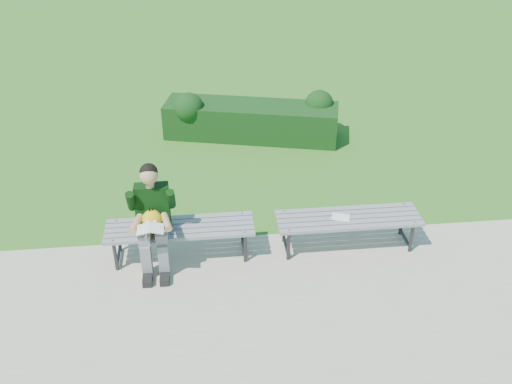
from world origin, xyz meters
The scene contains 7 objects.
ground centered at (0.00, 0.00, 0.00)m, with size 80.00×80.00×0.00m.
walkway centered at (0.00, -1.75, 0.01)m, with size 30.00×3.50×0.02m.
hedge centered at (0.28, 3.01, 0.34)m, with size 3.08×1.44×0.83m.
bench_left centered at (-0.92, -0.34, 0.42)m, with size 1.80×0.50×0.46m.
bench_right centered at (1.17, -0.35, 0.42)m, with size 1.80×0.50×0.46m.
seated_boy centered at (-1.22, -0.43, 0.71)m, with size 0.56×0.76×1.31m.
paper_sheet centered at (1.07, -0.35, 0.47)m, with size 0.26×0.22×0.01m.
Camera 1 is at (-0.60, -6.08, 4.45)m, focal length 40.00 mm.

